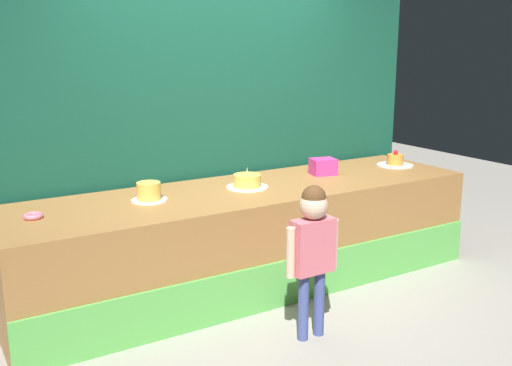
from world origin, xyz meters
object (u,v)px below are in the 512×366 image
at_px(cake_left, 149,192).
at_px(pink_box, 323,167).
at_px(cake_center, 247,182).
at_px(donut, 33,216).
at_px(cake_right, 395,161).
at_px(child_figure, 313,241).

bearing_deg(cake_left, pink_box, 1.61).
bearing_deg(cake_center, donut, 179.95).
bearing_deg(cake_right, cake_center, -179.14).
xyz_separation_m(cake_left, cake_right, (2.42, -0.00, -0.02)).
bearing_deg(cake_center, pink_box, 5.11).
xyz_separation_m(cake_center, cake_right, (1.61, 0.02, -0.01)).
height_order(child_figure, cake_left, child_figure).
xyz_separation_m(pink_box, cake_left, (-1.61, -0.05, -0.01)).
height_order(cake_center, cake_right, cake_center).
xyz_separation_m(child_figure, cake_right, (1.72, 1.04, 0.16)).
distance_m(child_figure, donut, 1.82).
height_order(pink_box, cake_right, cake_right).
xyz_separation_m(cake_left, cake_center, (0.81, -0.03, -0.01)).
bearing_deg(cake_right, child_figure, -148.86).
distance_m(cake_left, cake_right, 2.42).
bearing_deg(cake_right, donut, -179.59).
relative_size(donut, cake_left, 0.47).
bearing_deg(cake_center, cake_left, 178.10).
distance_m(cake_center, cake_right, 1.61).
relative_size(pink_box, donut, 1.67).
relative_size(child_figure, pink_box, 5.01).
relative_size(pink_box, cake_left, 0.79).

